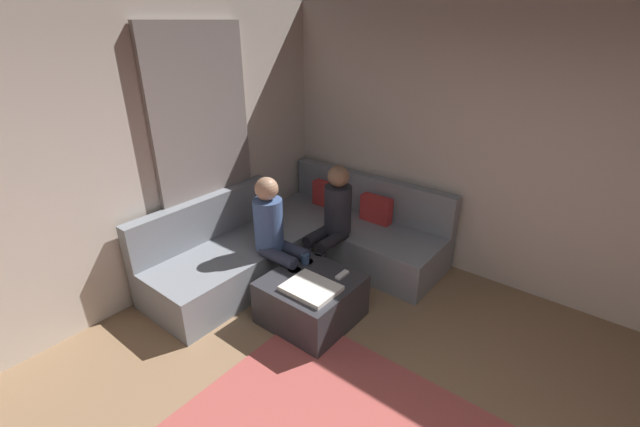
{
  "coord_description": "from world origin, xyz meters",
  "views": [
    {
      "loc": [
        0.56,
        -1.13,
        2.5
      ],
      "look_at": [
        -1.63,
        1.63,
        0.85
      ],
      "focal_mm": 23.28,
      "sensor_mm": 36.0,
      "label": 1
    }
  ],
  "objects_px": {
    "ottoman": "(311,299)",
    "person_on_couch_back": "(332,219)",
    "game_remote": "(342,275)",
    "person_on_couch_side": "(276,233)",
    "sectional_couch": "(302,242)",
    "coffee_mug": "(305,259)"
  },
  "relations": [
    {
      "from": "coffee_mug",
      "to": "person_on_couch_back",
      "type": "height_order",
      "value": "person_on_couch_back"
    },
    {
      "from": "sectional_couch",
      "to": "coffee_mug",
      "type": "distance_m",
      "value": 0.68
    },
    {
      "from": "ottoman",
      "to": "person_on_couch_back",
      "type": "height_order",
      "value": "person_on_couch_back"
    },
    {
      "from": "sectional_couch",
      "to": "person_on_couch_back",
      "type": "height_order",
      "value": "person_on_couch_back"
    },
    {
      "from": "game_remote",
      "to": "person_on_couch_back",
      "type": "height_order",
      "value": "person_on_couch_back"
    },
    {
      "from": "game_remote",
      "to": "person_on_couch_back",
      "type": "xyz_separation_m",
      "value": [
        -0.49,
        0.49,
        0.23
      ]
    },
    {
      "from": "coffee_mug",
      "to": "person_on_couch_side",
      "type": "xyz_separation_m",
      "value": [
        -0.31,
        -0.06,
        0.19
      ]
    },
    {
      "from": "sectional_couch",
      "to": "coffee_mug",
      "type": "bearing_deg",
      "value": -46.37
    },
    {
      "from": "game_remote",
      "to": "coffee_mug",
      "type": "bearing_deg",
      "value": -174.29
    },
    {
      "from": "coffee_mug",
      "to": "sectional_couch",
      "type": "bearing_deg",
      "value": 133.63
    },
    {
      "from": "game_remote",
      "to": "person_on_couch_back",
      "type": "relative_size",
      "value": 0.12
    },
    {
      "from": "person_on_couch_back",
      "to": "person_on_couch_side",
      "type": "relative_size",
      "value": 1.0
    },
    {
      "from": "ottoman",
      "to": "game_remote",
      "type": "height_order",
      "value": "game_remote"
    },
    {
      "from": "sectional_couch",
      "to": "person_on_couch_side",
      "type": "distance_m",
      "value": 0.67
    },
    {
      "from": "person_on_couch_side",
      "to": "sectional_couch",
      "type": "bearing_deg",
      "value": -164.59
    },
    {
      "from": "coffee_mug",
      "to": "person_on_couch_side",
      "type": "bearing_deg",
      "value": -169.07
    },
    {
      "from": "sectional_couch",
      "to": "person_on_couch_back",
      "type": "bearing_deg",
      "value": 8.52
    },
    {
      "from": "game_remote",
      "to": "person_on_couch_side",
      "type": "relative_size",
      "value": 0.12
    },
    {
      "from": "ottoman",
      "to": "person_on_couch_back",
      "type": "relative_size",
      "value": 0.63
    },
    {
      "from": "coffee_mug",
      "to": "ottoman",
      "type": "bearing_deg",
      "value": -39.29
    },
    {
      "from": "ottoman",
      "to": "person_on_couch_side",
      "type": "height_order",
      "value": "person_on_couch_side"
    },
    {
      "from": "coffee_mug",
      "to": "person_on_couch_side",
      "type": "height_order",
      "value": "person_on_couch_side"
    }
  ]
}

